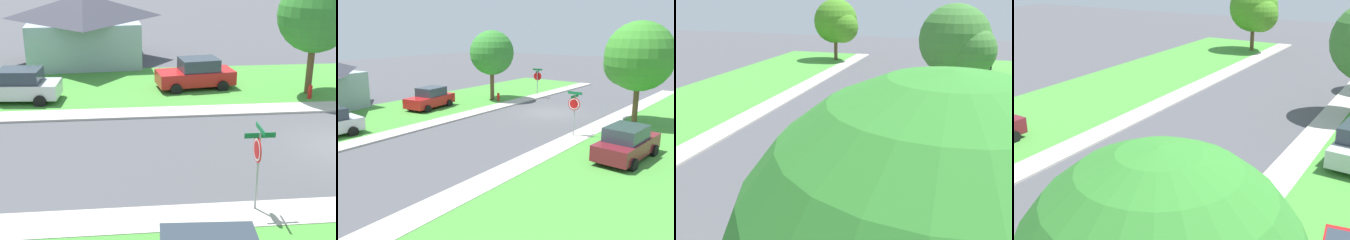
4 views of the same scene
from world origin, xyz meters
TOP-DOWN VIEW (x-y plane):
  - ground_plane at (0.00, 0.00)m, footprint 120.00×120.00m
  - sidewalk_east at (4.70, 12.00)m, footprint 1.40×56.00m
  - lawn_east at (9.40, 12.00)m, footprint 8.00×56.00m
  - sidewalk_west at (-4.70, 12.00)m, footprint 1.40×56.00m
  - lawn_west at (-9.40, 12.00)m, footprint 8.00×56.00m
  - stop_sign_near_corner at (4.37, -4.79)m, footprint 0.90×0.90m
  - stop_sign_far_corner at (-4.43, 4.89)m, footprint 0.92×0.92m
  - car_maroon_kerbside_mid at (-8.37, 6.86)m, footprint 2.23×4.40m
  - car_red_behind_trees at (8.61, 4.66)m, footprint 2.48×4.51m
  - tree_across_left at (7.18, -1.39)m, footprint 4.22×3.93m
  - tree_sidewalk_far at (-6.15, -0.26)m, footprint 4.87×4.53m
  - fire_hydrant at (6.04, -1.00)m, footprint 0.38×0.22m

SIDE VIEW (x-z plane):
  - ground_plane at x=0.00m, z-range 0.00..0.00m
  - lawn_east at x=9.40m, z-range 0.00..0.08m
  - lawn_west at x=-9.40m, z-range 0.00..0.08m
  - sidewalk_east at x=4.70m, z-range 0.00..0.10m
  - sidewalk_west at x=-4.70m, z-range 0.00..0.10m
  - fire_hydrant at x=6.04m, z-range 0.02..0.85m
  - car_maroon_kerbside_mid at x=-8.37m, z-range -0.01..1.75m
  - car_red_behind_trees at x=8.61m, z-range -0.01..1.75m
  - stop_sign_near_corner at x=4.37m, z-range 0.50..3.27m
  - stop_sign_far_corner at x=-4.43m, z-range 0.50..3.27m
  - tree_across_left at x=7.18m, z-range 1.03..7.30m
  - tree_sidewalk_far at x=-6.15m, z-range 1.03..7.92m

